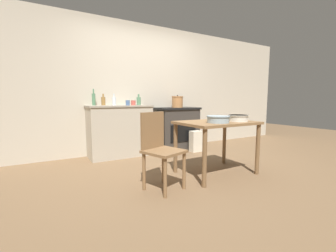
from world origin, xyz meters
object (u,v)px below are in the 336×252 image
at_px(bottle_mid_left, 94,99).
at_px(bottle_center_left, 103,101).
at_px(mixing_bowl_small, 218,119).
at_px(cup_center_right, 128,103).
at_px(stove, 176,128).
at_px(flour_sack, 196,141).
at_px(work_table, 217,129).
at_px(bottle_far_left, 139,101).
at_px(mixing_bowl_large, 238,118).
at_px(cup_center, 133,103).
at_px(stock_pot, 177,102).
at_px(bottle_left, 114,101).
at_px(chair, 160,148).

bearing_deg(bottle_mid_left, bottle_center_left, -7.39).
relative_size(mixing_bowl_small, cup_center_right, 3.27).
xyz_separation_m(stove, flour_sack, (0.20, -0.42, -0.23)).
bearing_deg(bottle_mid_left, work_table, -54.92).
bearing_deg(bottle_far_left, stove, -5.78).
bearing_deg(flour_sack, mixing_bowl_large, -102.77).
bearing_deg(bottle_far_left, mixing_bowl_large, -69.38).
relative_size(flour_sack, mixing_bowl_small, 1.37).
bearing_deg(mixing_bowl_large, work_table, 152.11).
xyz_separation_m(stove, mixing_bowl_large, (-0.11, -1.79, 0.35)).
distance_m(bottle_center_left, cup_center, 0.54).
distance_m(stock_pot, bottle_mid_left, 1.69).
distance_m(mixing_bowl_small, bottle_far_left, 1.92).
bearing_deg(cup_center, cup_center_right, -138.51).
distance_m(bottle_left, cup_center, 0.35).
bearing_deg(cup_center_right, work_table, -62.81).
height_order(stove, chair, chair).
distance_m(work_table, cup_center, 1.76).
distance_m(bottle_left, bottle_center_left, 0.20).
distance_m(mixing_bowl_large, cup_center, 1.97).
xyz_separation_m(work_table, cup_center_right, (-0.76, 1.48, 0.36)).
distance_m(bottle_far_left, cup_center_right, 0.41).
distance_m(flour_sack, bottle_mid_left, 2.11).
relative_size(mixing_bowl_small, bottle_far_left, 1.46).
relative_size(bottle_left, cup_center_right, 2.26).
height_order(chair, stock_pot, stock_pot).
relative_size(stove, bottle_mid_left, 3.06).
xyz_separation_m(flour_sack, bottle_left, (-1.52, 0.45, 0.82)).
height_order(mixing_bowl_small, bottle_mid_left, bottle_mid_left).
bearing_deg(bottle_center_left, bottle_left, -32.55).
bearing_deg(chair, bottle_left, 71.56).
bearing_deg(stock_pot, mixing_bowl_small, -106.01).
height_order(bottle_mid_left, bottle_center_left, bottle_mid_left).
bearing_deg(mixing_bowl_large, bottle_left, 123.48).
bearing_deg(mixing_bowl_large, cup_center_right, 122.35).
relative_size(work_table, bottle_far_left, 4.96).
height_order(work_table, mixing_bowl_small, mixing_bowl_small).
bearing_deg(bottle_center_left, cup_center, -18.93).
xyz_separation_m(mixing_bowl_large, cup_center_right, (-1.02, 1.62, 0.20)).
bearing_deg(bottle_left, flour_sack, -16.56).
height_order(stock_pot, mixing_bowl_small, stock_pot).
xyz_separation_m(bottle_left, cup_center, (0.34, -0.07, -0.04)).
relative_size(work_table, mixing_bowl_large, 3.59).
xyz_separation_m(mixing_bowl_small, bottle_left, (-0.83, 1.83, 0.23)).
bearing_deg(bottle_center_left, mixing_bowl_small, -62.66).
bearing_deg(cup_center, stove, 2.07).
xyz_separation_m(mixing_bowl_large, mixing_bowl_small, (-0.37, -0.00, 0.00)).
xyz_separation_m(bottle_far_left, bottle_mid_left, (-0.83, 0.08, 0.03)).
distance_m(mixing_bowl_large, bottle_center_left, 2.38).
bearing_deg(stock_pot, cup_center_right, -170.48).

